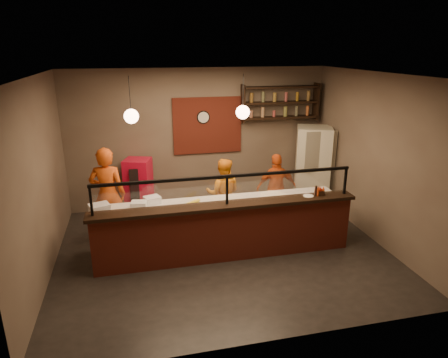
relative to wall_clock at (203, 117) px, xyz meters
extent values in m
plane|color=black|center=(-0.10, -2.46, -2.10)|extent=(6.00, 6.00, 0.00)
plane|color=#352F29|center=(-0.10, -2.46, 1.10)|extent=(6.00, 6.00, 0.00)
plane|color=#6A5C4E|center=(-0.10, 0.04, -0.50)|extent=(6.00, 0.00, 6.00)
plane|color=#6A5C4E|center=(-3.10, -2.46, -0.50)|extent=(0.00, 5.00, 5.00)
plane|color=#6A5C4E|center=(2.90, -2.46, -0.50)|extent=(0.00, 5.00, 5.00)
plane|color=#6A5C4E|center=(-0.10, -4.96, -0.50)|extent=(6.00, 0.00, 6.00)
cube|color=maroon|center=(0.10, 0.01, -0.20)|extent=(1.60, 0.04, 1.30)
cube|color=maroon|center=(-0.10, -2.76, -1.60)|extent=(4.60, 0.25, 1.00)
cube|color=black|center=(-0.10, -2.76, -1.07)|extent=(4.70, 0.37, 0.06)
cube|color=gray|center=(-0.10, -2.26, -1.68)|extent=(4.60, 0.75, 0.85)
cube|color=white|center=(-0.10, -2.26, -1.23)|extent=(4.60, 0.75, 0.05)
cube|color=white|center=(-0.10, -2.76, -0.79)|extent=(4.40, 0.02, 0.50)
cube|color=black|center=(-0.10, -2.76, -0.54)|extent=(4.50, 0.05, 0.05)
cube|color=black|center=(-2.32, -2.76, -0.79)|extent=(0.04, 0.04, 0.50)
cube|color=black|center=(-0.10, -2.76, -0.79)|extent=(0.04, 0.04, 0.50)
cube|color=black|center=(2.12, -2.76, -0.79)|extent=(0.04, 0.04, 0.50)
cube|color=black|center=(1.80, -0.14, -0.05)|extent=(1.80, 0.28, 0.04)
cube|color=black|center=(1.80, -0.14, 0.30)|extent=(1.80, 0.28, 0.04)
cube|color=black|center=(1.80, -0.14, 0.65)|extent=(1.80, 0.28, 0.04)
cube|color=black|center=(0.90, -0.14, 0.30)|extent=(0.04, 0.28, 0.85)
cube|color=black|center=(2.70, -0.14, 0.30)|extent=(0.04, 0.28, 0.85)
cylinder|color=black|center=(0.00, 0.00, 0.00)|extent=(0.30, 0.04, 0.30)
cylinder|color=black|center=(-1.60, -2.26, 0.80)|extent=(0.01, 0.01, 0.60)
sphere|color=#FFB88C|center=(-1.60, -2.26, 0.45)|extent=(0.24, 0.24, 0.24)
cylinder|color=black|center=(0.30, -2.26, 0.80)|extent=(0.01, 0.01, 0.60)
sphere|color=#FFB88C|center=(0.30, -2.26, 0.45)|extent=(0.24, 0.24, 0.24)
imported|color=#CA4B13|center=(-2.15, -1.47, -1.17)|extent=(0.75, 0.57, 1.87)
imported|color=orange|center=(0.14, -1.45, -1.35)|extent=(0.85, 0.74, 1.50)
imported|color=#C44712|center=(1.33, -1.35, -1.35)|extent=(0.89, 0.41, 1.49)
cube|color=beige|center=(2.50, -0.61, -1.16)|extent=(1.00, 0.97, 1.88)
cube|color=red|center=(-1.55, -0.31, -1.46)|extent=(0.68, 0.65, 1.28)
cylinder|color=white|center=(0.97, -2.17, -1.19)|extent=(0.60, 0.60, 0.01)
cube|color=white|center=(-1.58, -2.24, -1.13)|extent=(0.31, 0.26, 0.13)
cube|color=white|center=(-1.34, -2.06, -1.13)|extent=(0.33, 0.30, 0.14)
cube|color=white|center=(-2.25, -2.29, -1.12)|extent=(0.40, 0.36, 0.16)
cylinder|color=yellow|center=(-0.64, -2.26, -1.17)|extent=(0.34, 0.27, 0.06)
cube|color=black|center=(1.65, -2.71, -1.00)|extent=(0.18, 0.15, 0.09)
cylinder|color=black|center=(1.56, -2.74, -0.95)|extent=(0.05, 0.05, 0.19)
cylinder|color=silver|center=(1.43, -2.73, -1.03)|extent=(0.21, 0.21, 0.01)
camera|label=1|loc=(-1.59, -8.97, 1.55)|focal=32.00mm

